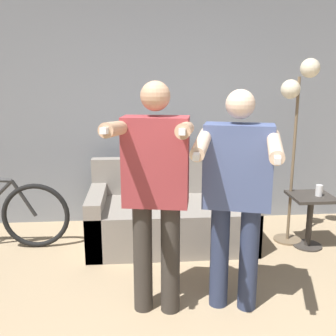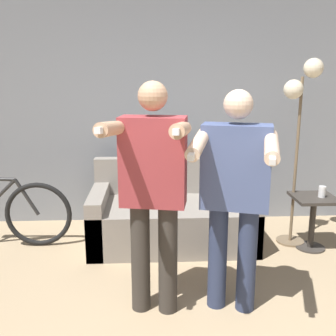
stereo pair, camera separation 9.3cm
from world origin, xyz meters
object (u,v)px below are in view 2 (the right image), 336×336
at_px(couch, 172,216).
at_px(person_right, 235,188).
at_px(person_left, 153,185).
at_px(floor_lamp, 301,104).
at_px(cup, 322,192).
at_px(cat, 162,151).
at_px(side_table, 313,212).

bearing_deg(couch, person_right, -73.93).
distance_m(person_left, floor_lamp, 1.93).
height_order(person_left, floor_lamp, floor_lamp).
height_order(person_right, cup, person_right).
relative_size(person_right, cat, 3.28).
bearing_deg(side_table, person_right, -135.70).
xyz_separation_m(cat, side_table, (1.48, -0.60, -0.52)).
height_order(person_left, side_table, person_left).
bearing_deg(floor_lamp, side_table, -47.82).
bearing_deg(cat, person_right, -74.34).
bearing_deg(cup, person_right, -137.97).
bearing_deg(side_table, cup, -19.38).
height_order(couch, cat, cat).
xyz_separation_m(person_right, floor_lamp, (0.89, 1.17, 0.50)).
height_order(person_left, person_right, person_left).
bearing_deg(cup, floor_lamp, 138.69).
bearing_deg(cat, floor_lamp, -18.21).
height_order(person_left, cup, person_left).
height_order(cat, cup, cat).
bearing_deg(person_right, person_left, -163.78).
height_order(person_left, cat, person_left).
xyz_separation_m(person_left, cat, (0.12, 1.61, -0.07)).
xyz_separation_m(person_left, side_table, (1.61, 1.01, -0.59)).
bearing_deg(couch, cup, -10.59).
bearing_deg(person_left, person_right, 10.34).
xyz_separation_m(person_right, cat, (-0.45, 1.61, -0.04)).
distance_m(couch, person_right, 1.47).
relative_size(person_left, cup, 15.19).
bearing_deg(person_left, floor_lamp, 48.87).
relative_size(person_left, cat, 3.40).
bearing_deg(side_table, floor_lamp, 132.18).
relative_size(side_table, cup, 4.95).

